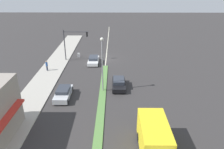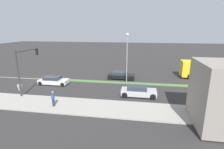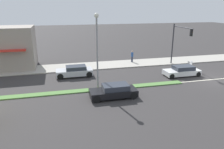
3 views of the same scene
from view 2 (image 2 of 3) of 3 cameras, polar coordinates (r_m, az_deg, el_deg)
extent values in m
plane|color=#333030|center=(26.77, 15.02, -3.29)|extent=(160.00, 160.00, 0.00)
cube|color=#A8A399|center=(18.53, 19.17, -11.74)|extent=(4.00, 73.00, 0.12)
cube|color=beige|center=(30.63, -20.73, -1.47)|extent=(0.16, 60.00, 0.01)
cylinder|color=#333338|center=(23.31, -28.29, 0.21)|extent=(0.18, 0.18, 5.60)
cylinder|color=#333338|center=(24.68, -25.86, 7.15)|extent=(4.50, 0.12, 0.12)
cube|color=black|center=(26.34, -23.35, 6.82)|extent=(0.28, 0.24, 0.84)
sphere|color=red|center=(26.38, -23.65, 7.39)|extent=(0.18, 0.18, 0.18)
sphere|color=gold|center=(26.41, -23.59, 6.81)|extent=(0.18, 0.18, 0.18)
sphere|color=green|center=(26.45, -23.53, 6.23)|extent=(0.18, 0.18, 0.18)
cylinder|color=gray|center=(25.83, 4.87, 4.76)|extent=(0.16, 0.16, 7.00)
sphere|color=silver|center=(25.45, 5.05, 12.87)|extent=(0.44, 0.44, 0.44)
cylinder|color=#282D42|center=(19.60, -18.58, -8.67)|extent=(0.26, 0.26, 0.82)
cylinder|color=#284C8C|center=(19.33, -18.76, -6.69)|extent=(0.34, 0.34, 0.63)
sphere|color=tan|center=(19.18, -18.86, -5.50)|extent=(0.22, 0.22, 0.22)
cube|color=silver|center=(26.68, -28.07, -3.68)|extent=(0.45, 0.21, 0.84)
cube|color=silver|center=(26.49, -27.52, -3.73)|extent=(0.45, 0.21, 0.84)
cube|color=silver|center=(33.83, 32.16, 0.80)|extent=(2.28, 2.20, 1.90)
cube|color=yellow|center=(32.45, 25.98, 1.71)|extent=(2.40, 5.10, 2.60)
cylinder|color=black|center=(35.04, 31.64, -0.02)|extent=(0.28, 0.90, 0.90)
cylinder|color=black|center=(33.37, 23.21, 0.36)|extent=(0.28, 0.90, 0.90)
cylinder|color=black|center=(31.34, 24.11, -0.61)|extent=(0.28, 0.90, 0.90)
cube|color=#B7BABF|center=(21.72, 8.72, -5.73)|extent=(1.80, 4.24, 0.66)
cube|color=#2D333D|center=(21.54, 8.21, -4.35)|extent=(1.53, 2.33, 0.42)
cylinder|color=black|center=(22.59, 12.96, -5.60)|extent=(0.22, 0.71, 0.71)
cylinder|color=black|center=(21.10, 13.21, -7.10)|extent=(0.22, 0.71, 0.71)
cylinder|color=black|center=(22.59, 4.50, -5.25)|extent=(0.22, 0.71, 0.71)
cylinder|color=black|center=(21.10, 4.12, -6.72)|extent=(0.22, 0.71, 0.71)
cube|color=silver|center=(27.45, -18.43, -2.12)|extent=(1.84, 4.26, 0.57)
cube|color=#2D333D|center=(27.41, -18.91, -1.06)|extent=(1.57, 2.34, 0.47)
cylinder|color=black|center=(27.45, -14.40, -2.14)|extent=(0.22, 0.60, 0.60)
cylinder|color=black|center=(26.03, -15.83, -3.17)|extent=(0.22, 0.60, 0.60)
cylinder|color=black|center=(29.00, -20.71, -1.74)|extent=(0.22, 0.60, 0.60)
cylinder|color=black|center=(27.66, -22.37, -2.68)|extent=(0.22, 0.60, 0.60)
cube|color=black|center=(28.75, 3.06, -0.55)|extent=(1.80, 4.29, 0.58)
cube|color=#2D333D|center=(28.63, 2.65, 0.49)|extent=(1.53, 2.36, 0.48)
cylinder|color=black|center=(29.43, 6.50, -0.53)|extent=(0.22, 0.70, 0.70)
cylinder|color=black|center=(27.89, 6.33, -1.39)|extent=(0.22, 0.70, 0.70)
cylinder|color=black|center=(29.77, 0.00, -0.26)|extent=(0.22, 0.70, 0.70)
cylinder|color=black|center=(28.25, -0.53, -1.09)|extent=(0.22, 0.70, 0.70)
camera|label=1|loc=(36.93, 54.81, 18.39)|focal=35.00mm
camera|label=3|loc=(45.59, 11.73, 14.49)|focal=35.00mm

